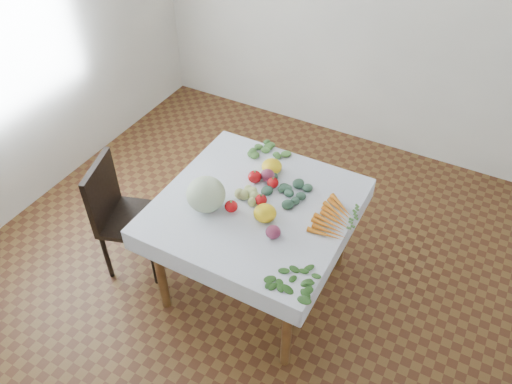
# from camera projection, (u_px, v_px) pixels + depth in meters

# --- Properties ---
(ground) EXTENTS (4.00, 4.00, 0.00)m
(ground) POSITION_uv_depth(u_px,v_px,m) (256.00, 283.00, 3.48)
(ground) COLOR brown
(table) EXTENTS (1.00, 1.00, 0.75)m
(table) POSITION_uv_depth(u_px,v_px,m) (256.00, 216.00, 3.05)
(table) COLOR brown
(table) RESTS_ON ground
(tablecloth) EXTENTS (1.12, 1.12, 0.01)m
(tablecloth) POSITION_uv_depth(u_px,v_px,m) (256.00, 204.00, 2.98)
(tablecloth) COLOR white
(tablecloth) RESTS_ON table
(chair) EXTENTS (0.49, 0.49, 0.86)m
(chair) POSITION_uv_depth(u_px,v_px,m) (120.00, 210.00, 3.31)
(chair) COLOR black
(chair) RESTS_ON ground
(cabbage) EXTENTS (0.24, 0.24, 0.21)m
(cabbage) POSITION_uv_depth(u_px,v_px,m) (206.00, 194.00, 2.89)
(cabbage) COLOR #B2C2A2
(cabbage) RESTS_ON tablecloth
(tomato_a) EXTENTS (0.09, 0.09, 0.06)m
(tomato_a) POSITION_uv_depth(u_px,v_px,m) (273.00, 183.00, 3.07)
(tomato_a) COLOR #BB0C11
(tomato_a) RESTS_ON tablecloth
(tomato_b) EXTENTS (0.08, 0.08, 0.06)m
(tomato_b) POSITION_uv_depth(u_px,v_px,m) (261.00, 200.00, 2.96)
(tomato_b) COLOR #BB0C11
(tomato_b) RESTS_ON tablecloth
(tomato_c) EXTENTS (0.10, 0.10, 0.08)m
(tomato_c) POSITION_uv_depth(u_px,v_px,m) (255.00, 177.00, 3.11)
(tomato_c) COLOR #BB0C11
(tomato_c) RESTS_ON tablecloth
(tomato_d) EXTENTS (0.09, 0.09, 0.07)m
(tomato_d) POSITION_uv_depth(u_px,v_px,m) (231.00, 206.00, 2.91)
(tomato_d) COLOR #BB0C11
(tomato_d) RESTS_ON tablecloth
(heirloom_back) EXTENTS (0.17, 0.17, 0.09)m
(heirloom_back) POSITION_uv_depth(u_px,v_px,m) (272.00, 166.00, 3.17)
(heirloom_back) COLOR yellow
(heirloom_back) RESTS_ON tablecloth
(heirloom_front) EXTENTS (0.17, 0.17, 0.09)m
(heirloom_front) POSITION_uv_depth(u_px,v_px,m) (265.00, 213.00, 2.85)
(heirloom_front) COLOR yellow
(heirloom_front) RESTS_ON tablecloth
(onion_a) EXTENTS (0.11, 0.11, 0.08)m
(onion_a) POSITION_uv_depth(u_px,v_px,m) (268.00, 175.00, 3.12)
(onion_a) COLOR #53172F
(onion_a) RESTS_ON tablecloth
(onion_b) EXTENTS (0.10, 0.10, 0.07)m
(onion_b) POSITION_uv_depth(u_px,v_px,m) (273.00, 232.00, 2.76)
(onion_b) COLOR #53172F
(onion_b) RESTS_ON tablecloth
(tomatillo_cluster) EXTENTS (0.16, 0.14, 0.05)m
(tomatillo_cluster) POSITION_uv_depth(u_px,v_px,m) (250.00, 194.00, 3.00)
(tomatillo_cluster) COLOR #B0BC6C
(tomatillo_cluster) RESTS_ON tablecloth
(carrot_bunch) EXTENTS (0.21, 0.36, 0.03)m
(carrot_bunch) POSITION_uv_depth(u_px,v_px,m) (334.00, 220.00, 2.86)
(carrot_bunch) COLOR orange
(carrot_bunch) RESTS_ON tablecloth
(kale_bunch) EXTENTS (0.25, 0.25, 0.04)m
(kale_bunch) POSITION_uv_depth(u_px,v_px,m) (283.00, 189.00, 3.05)
(kale_bunch) COLOR #335342
(kale_bunch) RESTS_ON tablecloth
(basil_bunch) EXTENTS (0.28, 0.20, 0.01)m
(basil_bunch) POSITION_uv_depth(u_px,v_px,m) (293.00, 278.00, 2.56)
(basil_bunch) COLOR #27581B
(basil_bunch) RESTS_ON tablecloth
(dill_bunch) EXTENTS (0.25, 0.21, 0.03)m
(dill_bunch) POSITION_uv_depth(u_px,v_px,m) (268.00, 151.00, 3.34)
(dill_bunch) COLOR #457134
(dill_bunch) RESTS_ON tablecloth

